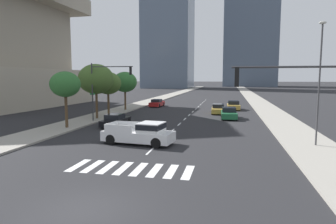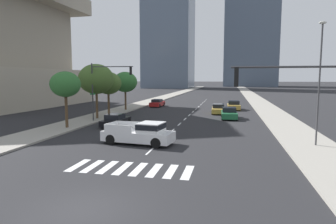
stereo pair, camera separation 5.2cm
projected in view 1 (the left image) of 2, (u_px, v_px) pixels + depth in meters
ground_plane at (86, 211)px, 11.07m from camera, size 800.00×800.00×0.00m
sidewalk_east at (275, 116)px, 38.01m from camera, size 4.00×260.00×0.15m
sidewalk_west at (114, 112)px, 42.47m from camera, size 4.00×260.00×0.15m
crosswalk_near at (131, 169)px, 16.17m from camera, size 6.75×2.41×0.01m
lane_divider_center at (193, 112)px, 43.41m from camera, size 0.14×50.00×0.01m
pickup_truck at (141, 133)px, 22.13m from camera, size 5.56×2.70×1.67m
sedan_green_0 at (229, 113)px, 36.08m from camera, size 2.02×4.44×1.37m
sedan_gold_1 at (233, 106)px, 46.18m from camera, size 2.03×4.29×1.37m
sedan_red_2 at (157, 103)px, 51.22m from camera, size 1.85×4.55×1.27m
sedan_gold_3 at (218, 109)px, 41.38m from camera, size 1.91×4.65×1.32m
sedan_black_4 at (116, 120)px, 30.41m from camera, size 1.87×4.37×1.27m
traffic_signal_near at (300, 97)px, 13.26m from camera, size 5.21×0.28×5.69m
traffic_signal_far at (106, 81)px, 32.60m from camera, size 5.09×0.28×6.43m
street_lamp_east at (320, 76)px, 20.66m from camera, size 0.50×0.24×8.68m
street_tree_nearest at (65, 85)px, 28.31m from camera, size 2.90×2.90×5.43m
street_tree_second at (96, 79)px, 34.81m from camera, size 4.17×4.17×6.44m
street_tree_third at (108, 83)px, 38.29m from camera, size 3.42×3.42×5.58m
street_tree_fourth at (125, 82)px, 44.50m from camera, size 3.61×3.61×5.72m
office_tower_center_skyline at (250, 15)px, 173.19m from camera, size 29.82×28.34×84.46m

